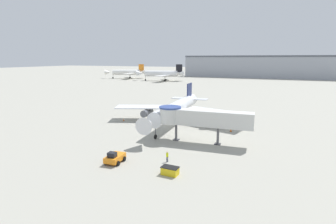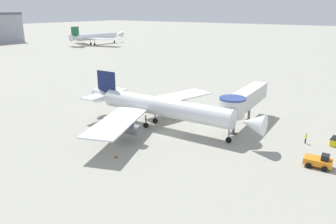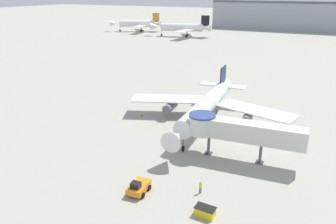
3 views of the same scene
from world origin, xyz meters
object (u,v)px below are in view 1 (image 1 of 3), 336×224
traffic_cone_starboard_wing (231,130)px  pushback_tug_orange (115,158)px  ground_crew_marshaller (167,156)px  background_jet_black_tail (162,74)px  background_jet_orange_tail (127,72)px  traffic_cone_port_wing (124,120)px  jet_bridge (198,117)px  service_container_yellow (170,171)px  main_airplane (176,109)px

traffic_cone_starboard_wing → pushback_tug_orange: bearing=-119.0°
ground_crew_marshaller → background_jet_black_tail: size_ratio=0.05×
pushback_tug_orange → background_jet_orange_tail: (-86.07, 144.78, 3.95)m
traffic_cone_port_wing → ground_crew_marshaller: (20.02, -19.87, 0.63)m
traffic_cone_port_wing → background_jet_orange_tail: size_ratio=0.02×
jet_bridge → background_jet_black_tail: (-60.81, 121.04, 0.24)m
service_container_yellow → background_jet_black_tail: background_jet_black_tail is taller
jet_bridge → ground_crew_marshaller: size_ratio=10.44×
traffic_cone_starboard_wing → background_jet_orange_tail: 156.68m
pushback_tug_orange → traffic_cone_port_wing: pushback_tug_orange is taller
pushback_tug_orange → service_container_yellow: 9.09m
main_airplane → traffic_cone_starboard_wing: bearing=-10.0°
pushback_tug_orange → background_jet_orange_tail: size_ratio=0.12×
pushback_tug_orange → service_container_yellow: bearing=-7.8°
traffic_cone_port_wing → service_container_yellow: bearing=-47.1°
ground_crew_marshaller → background_jet_black_tail: 144.66m
background_jet_black_tail → service_container_yellow: bearing=12.2°
main_airplane → service_container_yellow: bearing=-73.3°
main_airplane → service_container_yellow: main_airplane is taller
main_airplane → background_jet_black_tail: size_ratio=0.98×
traffic_cone_starboard_wing → jet_bridge: bearing=-116.0°
main_airplane → traffic_cone_starboard_wing: main_airplane is taller
jet_bridge → ground_crew_marshaller: (-1.41, -10.80, -3.73)m
service_container_yellow → ground_crew_marshaller: size_ratio=1.45×
jet_bridge → pushback_tug_orange: jet_bridge is taller
traffic_cone_port_wing → jet_bridge: bearing=-22.9°
ground_crew_marshaller → main_airplane: bearing=68.3°
pushback_tug_orange → service_container_yellow: size_ratio=1.47×
main_airplane → traffic_cone_starboard_wing: 13.59m
traffic_cone_starboard_wing → background_jet_black_tail: bearing=120.4°
main_airplane → jet_bridge: main_airplane is taller
main_airplane → traffic_cone_starboard_wing: (13.09, -1.64, -3.24)m
service_container_yellow → background_jet_orange_tail: size_ratio=0.08×
main_airplane → service_container_yellow: (9.11, -25.73, -3.09)m
pushback_tug_orange → background_jet_black_tail: bearing=107.0°
traffic_cone_starboard_wing → background_jet_black_tail: size_ratio=0.03×
main_airplane → service_container_yellow: 27.48m
background_jet_black_tail → jet_bridge: bearing=14.6°
traffic_cone_port_wing → main_airplane: bearing=8.8°
service_container_yellow → background_jet_orange_tail: bearing=123.2°
jet_bridge → service_container_yellow: bearing=-91.6°
jet_bridge → traffic_cone_starboard_wing: (4.60, 9.43, -4.28)m
background_jet_orange_tail → ground_crew_marshaller: bearing=8.3°
jet_bridge → background_jet_orange_tail: 161.28m
service_container_yellow → background_jet_orange_tail: background_jet_orange_tail is taller
traffic_cone_starboard_wing → service_container_yellow: bearing=-99.4°
background_jet_orange_tail → background_jet_black_tail: bearing=48.9°
traffic_cone_starboard_wing → background_jet_black_tail: 129.45m
main_airplane → traffic_cone_port_wing: size_ratio=48.90×
background_jet_black_tail → background_jet_orange_tail: bearing=-118.1°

